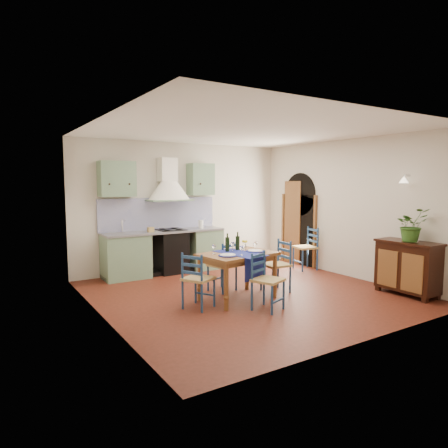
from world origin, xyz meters
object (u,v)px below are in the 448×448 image
(dining_table, at_px, (238,258))
(sideboard, at_px, (408,266))
(potted_plant, at_px, (411,225))
(chair_near, at_px, (266,280))

(dining_table, xyz_separation_m, sideboard, (2.61, -1.34, -0.18))
(dining_table, xyz_separation_m, potted_plant, (2.58, -1.39, 0.53))
(chair_near, bearing_deg, sideboard, -14.59)
(chair_near, distance_m, potted_plant, 2.74)
(chair_near, relative_size, sideboard, 0.83)
(potted_plant, bearing_deg, sideboard, 64.66)
(chair_near, distance_m, sideboard, 2.64)
(dining_table, distance_m, sideboard, 2.94)
(dining_table, relative_size, potted_plant, 2.32)
(dining_table, relative_size, chair_near, 1.51)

